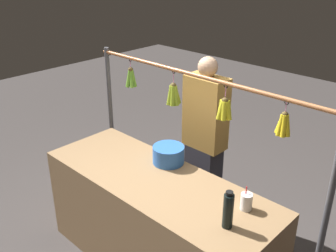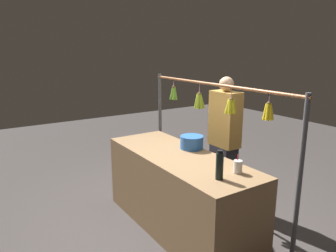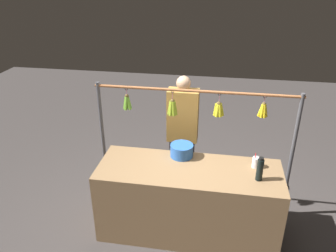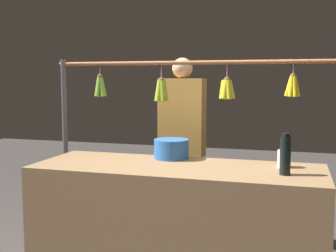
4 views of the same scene
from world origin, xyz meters
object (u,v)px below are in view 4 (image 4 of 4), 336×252
object	(u,v)px
vendor_person	(182,152)
blue_bucket	(171,149)
water_bottle	(285,155)
drink_cup	(283,159)

from	to	relation	value
vendor_person	blue_bucket	bearing A→B (deg)	96.25
water_bottle	vendor_person	size ratio (longest dim) A/B	0.16
drink_cup	vendor_person	bearing A→B (deg)	-36.49
blue_bucket	vendor_person	distance (m)	0.57
drink_cup	vendor_person	distance (m)	1.09
blue_bucket	drink_cup	world-z (taller)	drink_cup
water_bottle	vendor_person	xyz separation A→B (m)	(0.89, -0.88, -0.17)
blue_bucket	vendor_person	bearing A→B (deg)	-83.75
water_bottle	drink_cup	distance (m)	0.25
blue_bucket	drink_cup	distance (m)	0.82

